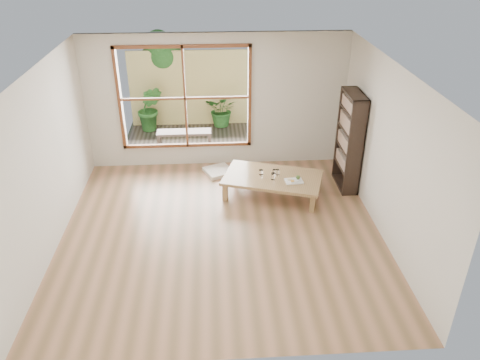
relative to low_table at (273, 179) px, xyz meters
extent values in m
plane|color=#AF7B57|center=(-0.94, -1.10, -0.33)|extent=(5.00, 5.00, 0.00)
cube|color=#9F7A4D|center=(0.00, 0.00, 0.02)|extent=(1.91, 1.44, 0.05)
cube|color=#9F7A4D|center=(-0.85, -0.14, -0.17)|extent=(0.11, 0.11, 0.32)
cube|color=#9F7A4D|center=(-0.60, 0.61, -0.17)|extent=(0.11, 0.11, 0.32)
cube|color=#9F7A4D|center=(0.60, -0.61, -0.17)|extent=(0.11, 0.11, 0.32)
cube|color=#9F7A4D|center=(0.85, 0.14, -0.17)|extent=(0.11, 0.11, 0.32)
cube|color=white|center=(-0.94, 0.90, -0.29)|extent=(0.65, 0.65, 0.07)
cube|color=black|center=(1.40, 0.27, 0.56)|extent=(0.29, 0.80, 1.78)
cylinder|color=silver|center=(-0.01, -0.11, 0.11)|extent=(0.07, 0.07, 0.13)
cylinder|color=silver|center=(0.09, 0.07, 0.09)|extent=(0.07, 0.07, 0.10)
cylinder|color=silver|center=(0.04, 0.10, 0.08)|extent=(0.06, 0.06, 0.08)
cylinder|color=silver|center=(-0.20, 0.08, 0.09)|extent=(0.07, 0.07, 0.09)
cube|color=white|center=(0.34, -0.21, 0.05)|extent=(0.32, 0.24, 0.02)
sphere|color=#456629|center=(0.42, -0.16, 0.10)|extent=(0.08, 0.08, 0.08)
cube|color=gold|center=(0.31, -0.25, 0.08)|extent=(0.06, 0.05, 0.03)
cube|color=beige|center=(0.27, -0.18, 0.07)|extent=(0.07, 0.06, 0.02)
cylinder|color=silver|center=(0.38, -0.27, 0.07)|extent=(0.17, 0.03, 0.01)
cube|color=#3D352C|center=(-1.54, 2.46, -0.33)|extent=(2.80, 2.00, 0.05)
cube|color=black|center=(-1.65, 2.11, 0.04)|extent=(1.16, 0.34, 0.05)
cube|color=black|center=(-2.19, 1.99, -0.14)|extent=(0.06, 0.06, 0.32)
cube|color=black|center=(-2.19, 2.24, -0.14)|extent=(0.06, 0.06, 0.32)
cube|color=black|center=(-1.11, 1.98, -0.14)|extent=(0.06, 0.06, 0.32)
cube|color=black|center=(-1.11, 2.24, -0.14)|extent=(0.06, 0.06, 0.32)
cube|color=tan|center=(-1.54, 3.46, 0.57)|extent=(2.80, 0.06, 1.80)
imported|color=#265B21|center=(-0.79, 3.29, 0.11)|extent=(0.91, 0.85, 0.83)
imported|color=#265B21|center=(-2.46, 3.11, 0.23)|extent=(0.62, 0.51, 1.07)
cylinder|color=#4C3D2D|center=(-2.24, 3.76, 0.47)|extent=(0.14, 0.14, 1.60)
sphere|color=#265B21|center=(-2.12, 3.76, 1.32)|extent=(0.84, 0.84, 0.84)
sphere|color=#265B21|center=(-2.39, 3.84, 1.12)|extent=(0.70, 0.70, 0.70)
sphere|color=#265B21|center=(-2.21, 3.66, 1.57)|extent=(0.64, 0.64, 0.64)
camera|label=1|loc=(-1.04, -7.23, 3.97)|focal=35.00mm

